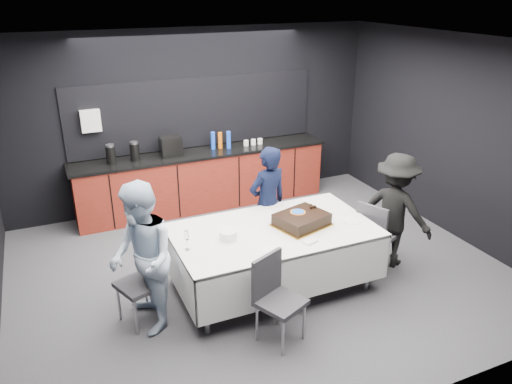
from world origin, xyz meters
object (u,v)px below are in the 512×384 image
party_table (273,240)px  person_right (395,210)px  chair_left (145,275)px  chair_near (275,293)px  person_left (142,259)px  cake_assembly (302,220)px  plate_stack (228,235)px  champagne_flute (186,236)px  person_center (268,204)px  chair_right (375,231)px

party_table → person_right: person_right is taller
chair_left → chair_near: 1.41m
person_left → person_right: (3.19, 0.03, -0.07)m
cake_assembly → party_table: bearing=172.3°
party_table → person_left: person_left is taller
plate_stack → champagne_flute: bearing=-174.2°
champagne_flute → party_table: bearing=3.7°
chair_near → chair_left: bearing=142.7°
party_table → cake_assembly: 0.40m
cake_assembly → champagne_flute: 1.39m
person_right → cake_assembly: bearing=58.2°
person_center → person_left: size_ratio=0.94×
person_center → champagne_flute: bearing=19.4°
plate_stack → person_right: person_right is taller
person_left → cake_assembly: bearing=90.3°
person_center → person_right: bearing=139.3°
person_center → person_left: person_left is taller
chair_right → chair_near: same height
cake_assembly → chair_left: (-1.84, 0.06, -0.32)m
champagne_flute → person_right: 2.71m
party_table → cake_assembly: bearing=-7.7°
cake_assembly → person_right: bearing=-2.3°
champagne_flute → chair_near: champagne_flute is taller
chair_left → person_left: 0.32m
chair_near → person_center: 1.68m
champagne_flute → person_left: size_ratio=0.14×
cake_assembly → person_center: size_ratio=0.46×
chair_left → person_right: 3.16m
cake_assembly → person_left: (-1.88, -0.08, -0.04)m
party_table → person_center: person_center is taller
person_left → person_right: person_left is taller
plate_stack → person_center: (0.82, 0.72, -0.06)m
person_center → person_right: (1.40, -0.80, -0.02)m
chair_left → person_right: size_ratio=0.62×
chair_left → person_left: bearing=-105.1°
champagne_flute → chair_left: bearing=169.4°
champagne_flute → chair_left: champagne_flute is taller
party_table → chair_right: (1.34, -0.14, -0.11)m
plate_stack → person_left: 0.98m
cake_assembly → chair_right: bearing=-5.3°
party_table → cake_assembly: size_ratio=3.26×
chair_near → person_right: (2.03, 0.74, 0.21)m
cake_assembly → person_right: person_right is taller
party_table → person_left: 1.56m
plate_stack → person_left: person_left is taller
chair_left → person_center: bearing=21.2°
person_right → party_table: bearing=57.0°
party_table → champagne_flute: bearing=-176.3°
plate_stack → champagne_flute: champagne_flute is taller
champagne_flute → chair_right: champagne_flute is taller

